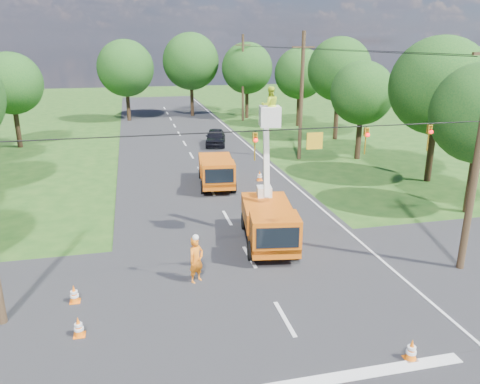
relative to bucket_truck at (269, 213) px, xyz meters
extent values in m
plane|color=#1D4916|center=(-1.27, 13.70, -1.56)|extent=(140.00, 140.00, 0.00)
cube|color=black|center=(-1.27, 13.70, -1.56)|extent=(12.00, 100.00, 0.06)
cube|color=black|center=(-1.27, -4.30, -1.56)|extent=(56.00, 10.00, 0.07)
cube|color=silver|center=(-1.27, -9.50, -1.56)|extent=(9.00, 0.45, 0.02)
cube|color=silver|center=(4.33, 13.70, -1.56)|extent=(0.12, 90.00, 0.02)
cube|color=#C6580E|center=(0.02, 0.15, -0.88)|extent=(2.95, 5.95, 0.43)
cube|color=#C6580E|center=(-0.29, -1.87, -0.14)|extent=(2.31, 1.92, 1.42)
cube|color=black|center=(-0.42, -2.66, -0.09)|extent=(1.79, 0.34, 0.90)
cube|color=#C6580E|center=(0.14, 0.90, -0.28)|extent=(2.75, 3.82, 0.95)
cylinder|color=black|center=(-1.24, -1.48, -1.12)|extent=(0.44, 0.91, 0.87)
cylinder|color=black|center=(0.73, -1.79, -1.12)|extent=(0.44, 0.91, 0.87)
cylinder|color=black|center=(-0.68, 2.09, -1.12)|extent=(0.44, 0.91, 0.87)
cylinder|color=black|center=(1.29, 1.78, -1.12)|extent=(0.44, 0.91, 0.87)
cube|color=silver|center=(0.30, 1.93, 0.43)|extent=(0.81, 0.81, 0.52)
cube|color=silver|center=(0.22, 1.42, 2.52)|extent=(0.46, 1.29, 4.12)
cube|color=silver|center=(0.07, 0.43, 4.47)|extent=(1.03, 1.03, 0.90)
imported|color=#C6E526|center=(0.07, 0.43, 4.96)|extent=(0.82, 0.65, 1.65)
cube|color=#C6580E|center=(-0.71, 9.98, -0.90)|extent=(2.63, 5.73, 0.42)
cube|color=#C6580E|center=(-0.93, 8.01, -0.17)|extent=(2.19, 1.79, 1.39)
cube|color=black|center=(-1.02, 7.23, -0.13)|extent=(1.75, 0.25, 0.88)
cube|color=#C6580E|center=(-0.63, 10.72, -0.31)|extent=(2.54, 3.64, 0.92)
cylinder|color=black|center=(-1.87, 8.34, -1.14)|extent=(0.39, 0.88, 0.85)
cylinder|color=black|center=(0.06, 8.13, -1.14)|extent=(0.39, 0.88, 0.85)
cylinder|color=black|center=(-1.48, 11.83, -1.14)|extent=(0.39, 0.88, 0.85)
cylinder|color=black|center=(0.45, 11.62, -1.14)|extent=(0.39, 0.88, 0.85)
imported|color=orange|center=(-3.87, -2.91, -0.60)|extent=(0.83, 0.77, 1.91)
imported|color=black|center=(1.49, 22.52, -0.81)|extent=(2.64, 4.68, 1.50)
cone|color=orange|center=(1.77, -9.21, -1.18)|extent=(0.36, 0.36, 0.70)
cube|color=orange|center=(1.77, -9.21, -1.52)|extent=(0.38, 0.38, 0.04)
cylinder|color=white|center=(1.77, -9.21, -1.12)|extent=(0.26, 0.26, 0.09)
cylinder|color=white|center=(1.77, -9.21, -1.27)|extent=(0.31, 0.31, 0.09)
cone|color=orange|center=(0.06, 1.47, -1.18)|extent=(0.36, 0.36, 0.70)
cube|color=orange|center=(0.06, 1.47, -1.52)|extent=(0.38, 0.38, 0.04)
cylinder|color=white|center=(0.06, 1.47, -1.12)|extent=(0.26, 0.26, 0.09)
cylinder|color=white|center=(0.06, 1.47, -1.27)|extent=(0.31, 0.31, 0.09)
cone|color=orange|center=(1.17, 5.47, -1.18)|extent=(0.36, 0.36, 0.70)
cube|color=orange|center=(1.17, 5.47, -1.52)|extent=(0.38, 0.38, 0.04)
cylinder|color=white|center=(1.17, 5.47, -1.12)|extent=(0.26, 0.26, 0.09)
cylinder|color=white|center=(1.17, 5.47, -1.27)|extent=(0.31, 0.31, 0.09)
cone|color=orange|center=(-8.14, -5.68, -1.18)|extent=(0.36, 0.36, 0.70)
cube|color=orange|center=(-8.14, -5.68, -1.52)|extent=(0.38, 0.38, 0.04)
cylinder|color=white|center=(-8.14, -5.68, -1.12)|extent=(0.26, 0.26, 0.09)
cylinder|color=white|center=(-8.14, -5.68, -1.27)|extent=(0.31, 0.31, 0.09)
cone|color=orange|center=(-8.49, -3.47, -1.18)|extent=(0.36, 0.36, 0.70)
cube|color=orange|center=(-8.49, -3.47, -1.52)|extent=(0.38, 0.38, 0.04)
cylinder|color=white|center=(-8.49, -3.47, -1.12)|extent=(0.26, 0.26, 0.09)
cylinder|color=white|center=(-8.49, -3.47, -1.27)|extent=(0.31, 0.31, 0.09)
cone|color=orange|center=(2.38, 10.31, -1.18)|extent=(0.36, 0.36, 0.70)
cube|color=orange|center=(2.38, 10.31, -1.52)|extent=(0.38, 0.38, 0.04)
cylinder|color=white|center=(2.38, 10.31, -1.12)|extent=(0.26, 0.26, 0.09)
cylinder|color=white|center=(2.38, 10.31, -1.27)|extent=(0.31, 0.31, 0.09)
cylinder|color=#4C3823|center=(7.23, -4.30, 3.44)|extent=(0.30, 0.30, 10.00)
cylinder|color=#4C3823|center=(7.23, 15.70, 3.44)|extent=(0.30, 0.30, 10.00)
cube|color=#4C3823|center=(7.23, 15.70, 7.24)|extent=(1.80, 0.12, 0.12)
cylinder|color=#4C3823|center=(7.23, 35.70, 3.44)|extent=(0.30, 0.30, 10.00)
cube|color=#4C3823|center=(7.23, 35.70, 7.24)|extent=(1.80, 0.12, 0.12)
cylinder|color=black|center=(-1.77, -4.30, 4.74)|extent=(18.00, 0.04, 0.04)
cube|color=gold|center=(0.33, -4.30, 4.29)|extent=(0.60, 0.05, 0.60)
imported|color=gold|center=(-1.87, -4.30, 4.19)|extent=(0.16, 0.20, 1.00)
sphere|color=#FF0C0C|center=(-1.87, -4.42, 4.44)|extent=(0.14, 0.14, 0.14)
imported|color=gold|center=(2.33, -4.30, 4.19)|extent=(0.16, 0.20, 1.00)
sphere|color=#FF0C0C|center=(2.33, -4.42, 4.44)|extent=(0.14, 0.14, 0.14)
imported|color=gold|center=(4.93, -4.30, 4.19)|extent=(0.16, 0.20, 1.00)
sphere|color=#FF0C0C|center=(4.93, -4.42, 4.44)|extent=(0.14, 0.14, 0.14)
cylinder|color=#382616|center=(-16.07, 25.70, 0.46)|extent=(0.44, 0.44, 4.05)
sphere|color=#124317|center=(-16.07, 25.70, 4.14)|extent=(5.40, 5.40, 5.40)
cylinder|color=#382616|center=(12.23, 1.70, 0.42)|extent=(0.44, 0.44, 3.96)
cylinder|color=#382616|center=(13.73, 7.70, 0.73)|extent=(0.44, 0.44, 4.58)
sphere|color=#124317|center=(13.73, 7.70, 4.89)|extent=(6.40, 6.40, 6.40)
cylinder|color=#382616|center=(11.93, 14.70, 0.33)|extent=(0.44, 0.44, 3.78)
sphere|color=#124317|center=(11.93, 14.70, 3.77)|extent=(5.00, 5.00, 5.00)
cylinder|color=#382616|center=(13.53, 22.70, 0.82)|extent=(0.44, 0.44, 4.75)
sphere|color=#124317|center=(13.53, 22.70, 5.14)|extent=(6.00, 6.00, 6.00)
cylinder|color=#382616|center=(12.53, 30.70, 0.51)|extent=(0.44, 0.44, 4.14)
sphere|color=#124317|center=(12.53, 30.70, 4.27)|extent=(5.60, 5.60, 5.60)
cylinder|color=#382616|center=(-6.27, 38.70, 0.64)|extent=(0.44, 0.44, 4.40)
sphere|color=#124317|center=(-6.27, 38.70, 4.64)|extent=(6.60, 6.60, 6.60)
cylinder|color=#382616|center=(1.73, 40.70, 0.86)|extent=(0.44, 0.44, 4.84)
sphere|color=#124317|center=(1.73, 40.70, 5.26)|extent=(7.00, 7.00, 7.00)
cylinder|color=#382616|center=(8.23, 37.70, 0.60)|extent=(0.44, 0.44, 4.31)
sphere|color=#124317|center=(8.23, 37.70, 4.52)|extent=(6.20, 6.20, 6.20)
camera|label=1|loc=(-5.97, -19.68, 7.68)|focal=35.00mm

